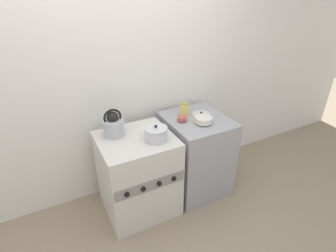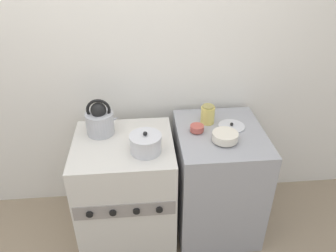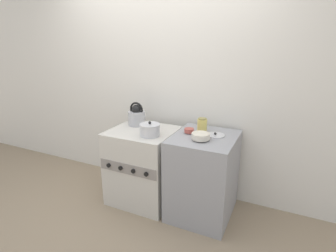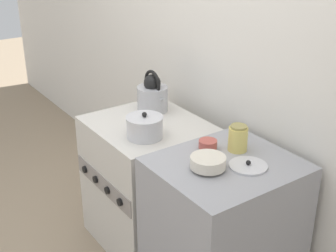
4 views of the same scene
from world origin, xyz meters
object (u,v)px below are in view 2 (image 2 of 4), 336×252
at_px(small_ceramic_bowl, 197,128).
at_px(loose_pot_lid, 231,126).
at_px(stove, 127,189).
at_px(storage_jar, 208,114).
at_px(kettle, 100,120).
at_px(cooking_pot, 146,143).
at_px(enamel_bowl, 225,137).

height_order(small_ceramic_bowl, loose_pot_lid, small_ceramic_bowl).
height_order(stove, storage_jar, storage_jar).
relative_size(kettle, small_ceramic_bowl, 2.77).
relative_size(kettle, cooking_pot, 1.27).
bearing_deg(stove, enamel_bowl, -7.30).
xyz_separation_m(kettle, storage_jar, (0.76, 0.02, -0.01)).
relative_size(small_ceramic_bowl, storage_jar, 0.69).
distance_m(cooking_pot, enamel_bowl, 0.52).
distance_m(kettle, storage_jar, 0.76).
height_order(kettle, storage_jar, kettle).
bearing_deg(storage_jar, loose_pot_lid, -25.37).
xyz_separation_m(stove, kettle, (-0.15, 0.14, 0.51)).
distance_m(kettle, loose_pot_lid, 0.92).
bearing_deg(storage_jar, enamel_bowl, -74.67).
bearing_deg(small_ceramic_bowl, stove, -174.84).
bearing_deg(stove, kettle, 137.47).
height_order(cooking_pot, storage_jar, storage_jar).
relative_size(stove, storage_jar, 6.00).
xyz_separation_m(stove, cooking_pot, (0.15, -0.11, 0.47)).
relative_size(stove, enamel_bowl, 4.83).
distance_m(stove, storage_jar, 0.80).
xyz_separation_m(cooking_pot, enamel_bowl, (0.52, 0.03, 0.00)).
bearing_deg(enamel_bowl, small_ceramic_bowl, 140.96).
bearing_deg(enamel_bowl, storage_jar, 105.33).
xyz_separation_m(cooking_pot, small_ceramic_bowl, (0.36, 0.16, -0.00)).
relative_size(cooking_pot, small_ceramic_bowl, 2.17).
bearing_deg(enamel_bowl, stove, 172.70).
relative_size(cooking_pot, storage_jar, 1.51).
bearing_deg(kettle, cooking_pot, -39.47).
bearing_deg(small_ceramic_bowl, cooking_pot, -156.16).
height_order(cooking_pot, loose_pot_lid, cooking_pot).
xyz_separation_m(kettle, loose_pot_lid, (0.91, -0.05, -0.07)).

